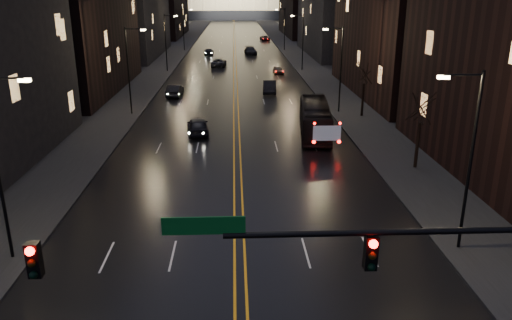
{
  "coord_description": "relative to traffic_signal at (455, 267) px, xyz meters",
  "views": [
    {
      "loc": [
        -0.14,
        -11.88,
        12.32
      ],
      "look_at": [
        0.92,
        12.44,
        4.09
      ],
      "focal_mm": 35.0,
      "sensor_mm": 36.0,
      "label": 1
    }
  ],
  "objects": [
    {
      "name": "road",
      "position": [
        -5.91,
        130.0,
        -5.09
      ],
      "size": [
        20.0,
        320.0,
        0.02
      ],
      "primitive_type": "cube",
      "color": "black",
      "rests_on": "ground"
    },
    {
      "name": "sidewalk_left",
      "position": [
        -19.91,
        130.0,
        -5.02
      ],
      "size": [
        8.0,
        320.0,
        0.16
      ],
      "primitive_type": "cube",
      "color": "black",
      "rests_on": "ground"
    },
    {
      "name": "sidewalk_right",
      "position": [
        8.09,
        130.0,
        -5.02
      ],
      "size": [
        8.0,
        320.0,
        0.16
      ],
      "primitive_type": "cube",
      "color": "black",
      "rests_on": "ground"
    },
    {
      "name": "center_line",
      "position": [
        -5.91,
        130.0,
        -5.08
      ],
      "size": [
        0.62,
        320.0,
        0.01
      ],
      "primitive_type": "cube",
      "color": "orange",
      "rests_on": "road"
    },
    {
      "name": "building_left_far",
      "position": [
        -26.91,
        92.0,
        4.9
      ],
      "size": [
        12.0,
        34.0,
        20.0
      ],
      "primitive_type": "cube",
      "color": "black",
      "rests_on": "ground"
    },
    {
      "name": "traffic_signal",
      "position": [
        0.0,
        0.0,
        0.0
      ],
      "size": [
        17.29,
        0.45,
        7.0
      ],
      "color": "black",
      "rests_on": "ground"
    },
    {
      "name": "streetlamp_right_near",
      "position": [
        4.91,
        10.0,
        -0.02
      ],
      "size": [
        2.13,
        0.25,
        9.0
      ],
      "color": "black",
      "rests_on": "ground"
    },
    {
      "name": "streetlamp_left_near",
      "position": [
        -16.72,
        10.0,
        -0.02
      ],
      "size": [
        2.13,
        0.25,
        9.0
      ],
      "color": "black",
      "rests_on": "ground"
    },
    {
      "name": "streetlamp_right_mid",
      "position": [
        4.91,
        40.0,
        -0.02
      ],
      "size": [
        2.13,
        0.25,
        9.0
      ],
      "color": "black",
      "rests_on": "ground"
    },
    {
      "name": "streetlamp_left_mid",
      "position": [
        -16.72,
        40.0,
        -0.02
      ],
      "size": [
        2.13,
        0.25,
        9.0
      ],
      "color": "black",
      "rests_on": "ground"
    },
    {
      "name": "streetlamp_right_far",
      "position": [
        4.91,
        70.0,
        -0.02
      ],
      "size": [
        2.13,
        0.25,
        9.0
      ],
      "color": "black",
      "rests_on": "ground"
    },
    {
      "name": "streetlamp_left_far",
      "position": [
        -16.72,
        70.0,
        -0.02
      ],
      "size": [
        2.13,
        0.25,
        9.0
      ],
      "color": "black",
      "rests_on": "ground"
    },
    {
      "name": "streetlamp_right_dist",
      "position": [
        4.91,
        100.0,
        -0.02
      ],
      "size": [
        2.13,
        0.25,
        9.0
      ],
      "color": "black",
      "rests_on": "ground"
    },
    {
      "name": "streetlamp_left_dist",
      "position": [
        -16.72,
        100.0,
        -0.02
      ],
      "size": [
        2.13,
        0.25,
        9.0
      ],
      "color": "black",
      "rests_on": "ground"
    },
    {
      "name": "tree_right_mid",
      "position": [
        7.09,
        22.0,
        -0.58
      ],
      "size": [
        2.4,
        2.4,
        6.65
      ],
      "color": "black",
      "rests_on": "ground"
    },
    {
      "name": "tree_right_far",
      "position": [
        7.09,
        38.0,
        -0.58
      ],
      "size": [
        2.4,
        2.4,
        6.65
      ],
      "color": "black",
      "rests_on": "ground"
    },
    {
      "name": "bus",
      "position": [
        1.16,
        31.55,
        -3.63
      ],
      "size": [
        3.63,
        10.79,
        2.95
      ],
      "primitive_type": "imported",
      "rotation": [
        0.0,
        0.0,
        -0.11
      ],
      "color": "black",
      "rests_on": "ground"
    },
    {
      "name": "oncoming_car_a",
      "position": [
        -9.41,
        32.12,
        -4.32
      ],
      "size": [
        2.36,
        4.78,
        1.57
      ],
      "primitive_type": "imported",
      "rotation": [
        0.0,
        0.0,
        3.25
      ],
      "color": "black",
      "rests_on": "ground"
    },
    {
      "name": "oncoming_car_b",
      "position": [
        -13.43,
        49.63,
        -4.36
      ],
      "size": [
        1.83,
        4.61,
        1.49
      ],
      "primitive_type": "imported",
      "rotation": [
        0.0,
        0.0,
        3.08
      ],
      "color": "black",
      "rests_on": "ground"
    },
    {
      "name": "oncoming_car_c",
      "position": [
        -8.68,
        75.62,
        -4.41
      ],
      "size": [
        2.68,
        5.17,
        1.39
      ],
      "primitive_type": "imported",
      "rotation": [
        0.0,
        0.0,
        3.07
      ],
      "color": "black",
      "rests_on": "ground"
    },
    {
      "name": "oncoming_car_d",
      "position": [
        -11.19,
        92.3,
        -4.44
      ],
      "size": [
        1.92,
        4.57,
        1.32
      ],
      "primitive_type": "imported",
      "rotation": [
        0.0,
        0.0,
        3.16
      ],
      "color": "black",
      "rests_on": "ground"
    },
    {
      "name": "receding_car_a",
      "position": [
        -1.54,
        51.44,
        -4.32
      ],
      "size": [
        2.01,
        4.88,
        1.57
      ],
      "primitive_type": "imported",
      "rotation": [
        0.0,
        0.0,
        -0.07
      ],
      "color": "black",
      "rests_on": "ground"
    },
    {
      "name": "receding_car_b",
      "position": [
        0.88,
        66.6,
        -4.46
      ],
      "size": [
        1.63,
        3.83,
        1.29
      ],
      "primitive_type": "imported",
      "rotation": [
        0.0,
        0.0,
        0.03
      ],
      "color": "black",
      "rests_on": "ground"
    },
    {
      "name": "receding_car_c",
      "position": [
        -2.6,
        92.62,
        -4.31
      ],
      "size": [
        2.72,
        5.62,
        1.58
      ],
      "primitive_type": "imported",
      "rotation": [
        0.0,
        0.0,
        0.1
      ],
      "color": "black",
      "rests_on": "ground"
    },
    {
      "name": "receding_car_d",
      "position": [
        2.25,
        123.63,
        -4.44
      ],
      "size": [
        2.69,
        4.95,
        1.32
      ],
      "primitive_type": "imported",
      "rotation": [
        0.0,
        0.0,
        0.11
      ],
      "color": "black",
      "rests_on": "ground"
    }
  ]
}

